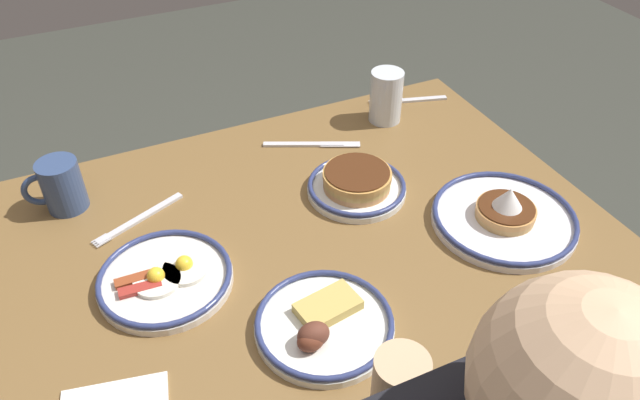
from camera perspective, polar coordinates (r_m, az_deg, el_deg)
dining_table at (r=1.23m, az=-2.07°, el=-7.03°), size 1.15×0.79×0.75m
plate_near_main at (r=1.07m, az=-14.34°, el=-7.11°), size 0.23×0.23×0.04m
plate_center_pancakes at (r=1.22m, az=3.48°, el=1.53°), size 0.20×0.20×0.05m
plate_far_companion at (r=1.20m, az=16.97°, el=-1.45°), size 0.27×0.27×0.08m
plate_far_side at (r=0.97m, az=0.26°, el=-11.64°), size 0.22×0.22×0.05m
coffee_mug at (r=1.27m, az=-23.23°, el=1.29°), size 0.11×0.08×0.10m
drinking_glass at (r=1.44m, az=6.22°, el=9.44°), size 0.08×0.08×0.12m
fork_near at (r=1.55m, az=8.22°, el=9.26°), size 0.19×0.07×0.01m
fork_far at (r=1.21m, az=-16.69°, el=-1.74°), size 0.19×0.09×0.01m
butter_knife at (r=1.37m, az=-0.78°, el=5.25°), size 0.21×0.11×0.01m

